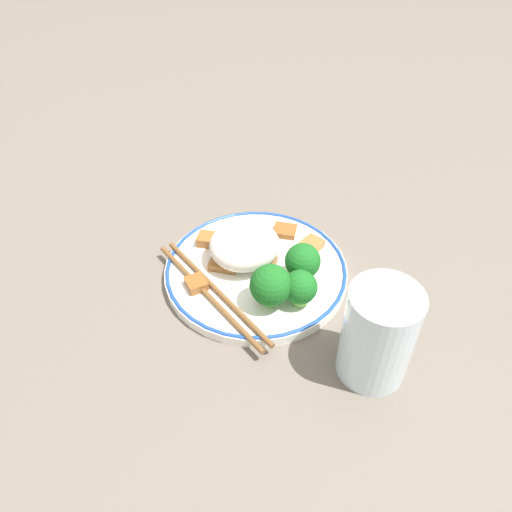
{
  "coord_description": "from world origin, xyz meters",
  "views": [
    {
      "loc": [
        -0.12,
        -0.43,
        0.45
      ],
      "look_at": [
        0.0,
        0.0,
        0.03
      ],
      "focal_mm": 35.0,
      "sensor_mm": 36.0,
      "label": 1
    }
  ],
  "objects_px": {
    "broccoli_back_center": "(300,288)",
    "drinking_glass": "(378,334)",
    "chopsticks": "(212,293)",
    "broccoli_back_right": "(303,262)",
    "plate": "(256,270)",
    "broccoli_back_left": "(270,286)"
  },
  "relations": [
    {
      "from": "plate",
      "to": "chopsticks",
      "type": "height_order",
      "value": "chopsticks"
    },
    {
      "from": "broccoli_back_left",
      "to": "drinking_glass",
      "type": "height_order",
      "value": "drinking_glass"
    },
    {
      "from": "broccoli_back_center",
      "to": "broccoli_back_right",
      "type": "height_order",
      "value": "broccoli_back_right"
    },
    {
      "from": "broccoli_back_center",
      "to": "chopsticks",
      "type": "xyz_separation_m",
      "value": [
        -0.09,
        0.04,
        -0.02
      ]
    },
    {
      "from": "chopsticks",
      "to": "drinking_glass",
      "type": "xyz_separation_m",
      "value": [
        0.14,
        -0.14,
        0.04
      ]
    },
    {
      "from": "broccoli_back_left",
      "to": "drinking_glass",
      "type": "distance_m",
      "value": 0.13
    },
    {
      "from": "plate",
      "to": "broccoli_back_left",
      "type": "bearing_deg",
      "value": -90.79
    },
    {
      "from": "broccoli_back_center",
      "to": "drinking_glass",
      "type": "relative_size",
      "value": 0.41
    },
    {
      "from": "broccoli_back_right",
      "to": "drinking_glass",
      "type": "xyz_separation_m",
      "value": [
        0.03,
        -0.13,
        0.01
      ]
    },
    {
      "from": "broccoli_back_left",
      "to": "broccoli_back_center",
      "type": "xyz_separation_m",
      "value": [
        0.03,
        -0.01,
        -0.01
      ]
    },
    {
      "from": "plate",
      "to": "broccoli_back_center",
      "type": "bearing_deg",
      "value": -64.53
    },
    {
      "from": "broccoli_back_center",
      "to": "broccoli_back_right",
      "type": "xyz_separation_m",
      "value": [
        0.01,
        0.03,
        0.01
      ]
    },
    {
      "from": "broccoli_back_left",
      "to": "chopsticks",
      "type": "xyz_separation_m",
      "value": [
        -0.06,
        0.03,
        -0.03
      ]
    },
    {
      "from": "chopsticks",
      "to": "broccoli_back_left",
      "type": "bearing_deg",
      "value": -27.77
    },
    {
      "from": "broccoli_back_center",
      "to": "drinking_glass",
      "type": "bearing_deg",
      "value": -64.57
    },
    {
      "from": "drinking_glass",
      "to": "chopsticks",
      "type": "bearing_deg",
      "value": 135.99
    },
    {
      "from": "broccoli_back_right",
      "to": "chopsticks",
      "type": "bearing_deg",
      "value": 177.07
    },
    {
      "from": "broccoli_back_left",
      "to": "chopsticks",
      "type": "height_order",
      "value": "broccoli_back_left"
    },
    {
      "from": "broccoli_back_right",
      "to": "broccoli_back_center",
      "type": "bearing_deg",
      "value": -113.32
    },
    {
      "from": "broccoli_back_left",
      "to": "broccoli_back_right",
      "type": "relative_size",
      "value": 1.03
    },
    {
      "from": "broccoli_back_right",
      "to": "drinking_glass",
      "type": "relative_size",
      "value": 0.48
    },
    {
      "from": "plate",
      "to": "broccoli_back_right",
      "type": "bearing_deg",
      "value": -37.16
    }
  ]
}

